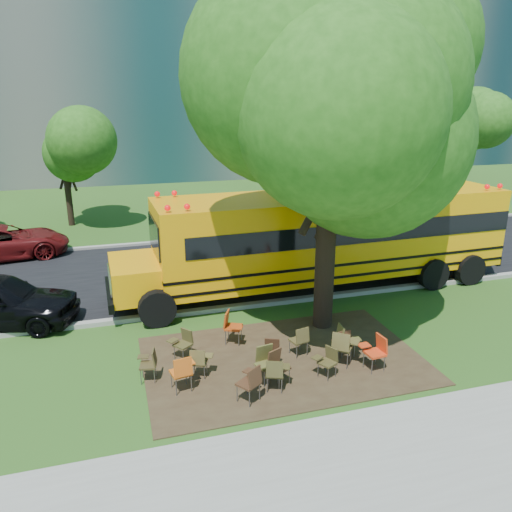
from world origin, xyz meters
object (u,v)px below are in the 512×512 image
object	(u,v)px
chair_3	(271,352)
chair_1	(199,360)
chair_4	(276,372)
chair_2	(251,380)
chair_11	(301,338)
bg_car_red	(4,242)
chair_14	(376,349)
chair_6	(328,359)
chair_5	(277,364)
chair_7	(343,345)
chair_10	(231,324)
school_bus	(330,234)
chair_12	(345,337)
chair_13	(343,340)
chair_9	(183,341)
main_tree	(332,111)
chair_0	(183,370)
chair_8	(150,362)
chair_15	(266,361)

from	to	relation	value
chair_3	chair_1	bearing A→B (deg)	19.87
chair_4	chair_2	bearing A→B (deg)	-137.71
chair_11	bg_car_red	size ratio (longest dim) A/B	0.17
chair_2	chair_14	world-z (taller)	chair_14
chair_1	chair_6	world-z (taller)	chair_1
chair_5	chair_11	bearing A→B (deg)	-157.91
chair_7	chair_10	size ratio (longest dim) A/B	1.03
chair_3	chair_10	distance (m)	1.71
school_bus	chair_4	distance (m)	7.14
chair_12	chair_13	bearing A→B (deg)	-74.67
school_bus	chair_9	xyz separation A→B (m)	(-5.70, -3.69, -1.43)
main_tree	chair_9	size ratio (longest dim) A/B	12.05
main_tree	chair_4	xyz separation A→B (m)	(-2.41, -2.88, -5.58)
chair_2	chair_13	distance (m)	3.12
chair_10	chair_11	size ratio (longest dim) A/B	1.11
chair_0	chair_14	distance (m)	4.71
chair_2	chair_9	world-z (taller)	chair_2
school_bus	bg_car_red	size ratio (longest dim) A/B	2.72
chair_14	chair_2	bearing A→B (deg)	92.38
chair_7	chair_11	xyz separation A→B (m)	(-0.82, 0.78, -0.07)
school_bus	chair_2	size ratio (longest dim) A/B	15.24
chair_0	chair_7	distance (m)	3.98
main_tree	chair_0	size ratio (longest dim) A/B	10.62
main_tree	bg_car_red	size ratio (longest dim) A/B	1.92
chair_12	bg_car_red	size ratio (longest dim) A/B	0.17
chair_8	chair_13	world-z (taller)	chair_8
bg_car_red	chair_10	bearing A→B (deg)	-153.70
chair_15	bg_car_red	bearing A→B (deg)	-67.85
chair_3	chair_9	xyz separation A→B (m)	(-1.98, 1.14, 0.01)
chair_5	chair_13	world-z (taller)	chair_5
main_tree	chair_6	xyz separation A→B (m)	(-1.02, -2.63, -5.63)
chair_6	chair_10	xyz separation A→B (m)	(-1.82, 2.30, 0.10)
chair_3	chair_4	world-z (taller)	chair_4
chair_4	chair_12	bearing A→B (deg)	47.10
school_bus	chair_11	bearing A→B (deg)	-123.96
chair_10	chair_1	bearing A→B (deg)	-11.06
chair_10	chair_12	distance (m)	3.05
chair_12	main_tree	bearing A→B (deg)	179.51
chair_12	chair_13	size ratio (longest dim) A/B	1.11
chair_13	chair_2	bearing A→B (deg)	-158.31
chair_13	chair_7	bearing A→B (deg)	-118.66
chair_0	chair_11	bearing A→B (deg)	3.34
chair_5	chair_12	xyz separation A→B (m)	(2.12, 0.78, 0.01)
chair_15	chair_11	bearing A→B (deg)	-152.97
chair_7	chair_8	bearing A→B (deg)	-148.97
chair_7	bg_car_red	size ratio (longest dim) A/B	0.19
chair_1	bg_car_red	bearing A→B (deg)	139.45
chair_8	chair_14	xyz separation A→B (m)	(5.37, -1.07, 0.07)
chair_3	chair_7	bearing A→B (deg)	-168.73
school_bus	chair_2	distance (m)	7.70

